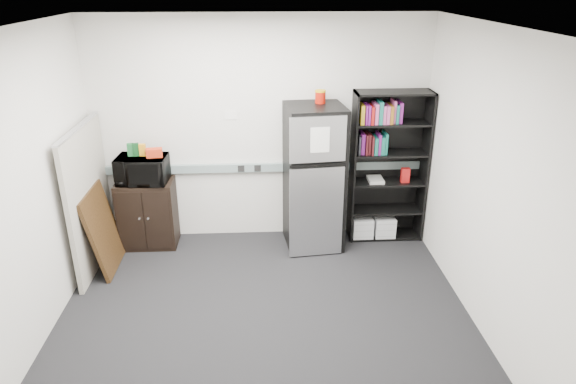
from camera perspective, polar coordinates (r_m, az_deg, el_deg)
The scene contains 18 objects.
floor at distance 5.18m, azimuth -2.58°, elevation -13.34°, with size 4.00×4.00×0.00m, color black.
wall_back at distance 6.17m, azimuth -3.03°, elevation 6.76°, with size 4.00×0.02×2.70m, color silver.
wall_right at distance 4.94m, azimuth 20.98°, elevation 1.07°, with size 0.02×3.50×2.70m, color silver.
wall_left at distance 4.94m, azimuth -26.76°, elevation 0.07°, with size 0.02×3.50×2.70m, color silver.
ceiling at distance 4.20m, azimuth -3.26°, elevation 17.94°, with size 4.00×3.50×0.02m, color white.
electrical_raceway at distance 6.29m, azimuth -2.94°, elevation 2.74°, with size 3.92×0.05×0.10m, color gray.
wall_note at distance 6.13m, azimuth -6.38°, elevation 8.46°, with size 0.14×0.00×0.10m, color white.
bookshelf at distance 6.30m, azimuth 10.91°, elevation 3.09°, with size 0.90×0.34×1.85m.
cubicle_partition at distance 6.03m, azimuth -21.24°, elevation -0.66°, with size 0.06×1.30×1.62m.
cabinet at distance 6.42m, azimuth -15.31°, elevation -2.33°, with size 0.66×0.44×0.83m.
microwave at distance 6.19m, azimuth -15.88°, elevation 2.41°, with size 0.57×0.39×0.32m, color black.
snack_box_a at distance 6.18m, azimuth -17.09°, elevation 4.51°, with size 0.07×0.05×0.15m, color #19592A.
snack_box_b at distance 6.16m, azimuth -16.54°, elevation 4.53°, with size 0.07×0.05×0.15m, color #0C3816.
snack_box_c at distance 6.15m, azimuth -15.86°, elevation 4.52°, with size 0.07×0.05×0.14m, color orange.
snack_bag at distance 6.08m, azimuth -14.64°, elevation 4.24°, with size 0.18×0.10×0.10m, color red.
refrigerator at distance 6.05m, azimuth 2.90°, elevation 1.56°, with size 0.71×0.74×1.73m.
coffee_can at distance 5.91m, azimuth 3.61°, elevation 10.63°, with size 0.12×0.12×0.17m.
framed_poster at distance 6.05m, azimuth -19.84°, elevation -3.95°, with size 0.23×0.73×0.93m.
Camera 1 is at (-0.01, -4.18, 3.06)m, focal length 32.00 mm.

